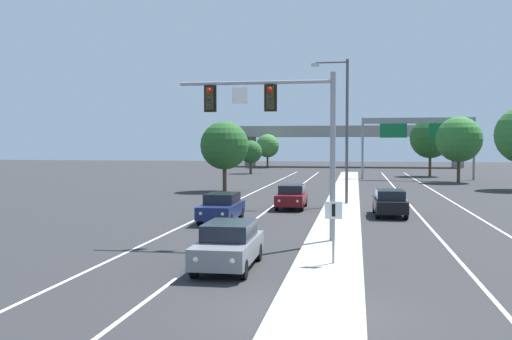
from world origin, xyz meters
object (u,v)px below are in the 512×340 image
object	(u,v)px
tree_far_right_a	(459,139)
tree_far_left_c	(268,146)
car_oncoming_navy	(222,207)
tree_far_left_a	(251,152)
tree_far_left_b	(225,145)
street_lamp_median	(344,122)
median_sign_post	(333,222)
highway_sign_gantry	(418,128)
tree_far_right_c	(430,138)
car_receding_black	(390,202)
car_oncoming_darkred	(292,196)
overhead_signal_mast	(282,120)
car_oncoming_grey	(229,245)

from	to	relation	value
tree_far_right_a	tree_far_left_c	xyz separation A→B (m)	(-27.08, 36.40, -0.85)
car_oncoming_navy	tree_far_left_a	bearing A→B (deg)	98.52
tree_far_left_b	street_lamp_median	bearing A→B (deg)	-44.45
median_sign_post	highway_sign_gantry	distance (m)	53.06
median_sign_post	tree_far_left_b	distance (m)	33.50
tree_far_right_c	tree_far_right_a	bearing A→B (deg)	-82.78
car_receding_black	tree_far_left_b	world-z (taller)	tree_far_left_b
car_oncoming_darkred	tree_far_left_c	size ratio (longest dim) A/B	0.74
overhead_signal_mast	tree_far_right_a	world-z (taller)	tree_far_right_a
median_sign_post	car_oncoming_darkred	distance (m)	18.53
car_oncoming_darkred	car_receding_black	distance (m)	6.91
tree_far_right_a	median_sign_post	bearing A→B (deg)	-104.16
car_oncoming_grey	highway_sign_gantry	size ratio (longest dim) A/B	0.34
overhead_signal_mast	tree_far_left_c	size ratio (longest dim) A/B	1.19
tree_far_right_a	car_oncoming_grey	bearing A→B (deg)	-107.84
tree_far_right_a	tree_far_left_c	bearing A→B (deg)	126.64
car_oncoming_navy	car_receding_black	size ratio (longest dim) A/B	0.99
tree_far_right_c	car_receding_black	bearing A→B (deg)	-99.71
median_sign_post	tree_far_right_c	size ratio (longest dim) A/B	0.28
overhead_signal_mast	tree_far_left_b	distance (m)	28.07
street_lamp_median	car_oncoming_darkred	xyz separation A→B (m)	(-3.33, -2.61, -4.97)
car_oncoming_darkred	tree_far_left_b	distance (m)	15.70
overhead_signal_mast	tree_far_right_c	world-z (taller)	tree_far_right_c
tree_far_right_a	tree_far_left_c	size ratio (longest dim) A/B	1.21
tree_far_left_c	median_sign_post	bearing A→B (deg)	-79.86
overhead_signal_mast	tree_far_right_a	xyz separation A→B (m)	(14.43, 42.85, -0.51)
overhead_signal_mast	tree_far_left_a	xyz separation A→B (m)	(-11.92, 58.11, -2.18)
street_lamp_median	car_oncoming_navy	size ratio (longest dim) A/B	2.23
tree_far_right_a	street_lamp_median	bearing A→B (deg)	-114.31
tree_far_left_a	street_lamp_median	bearing A→B (deg)	-71.38
car_receding_black	tree_far_right_c	size ratio (longest dim) A/B	0.58
median_sign_post	highway_sign_gantry	bearing A→B (deg)	81.27
highway_sign_gantry	tree_far_right_a	bearing A→B (deg)	-48.62
highway_sign_gantry	car_oncoming_grey	bearing A→B (deg)	-102.32
median_sign_post	tree_far_right_a	world-z (taller)	tree_far_right_a
overhead_signal_mast	tree_far_right_c	xyz separation A→B (m)	(12.85, 55.33, -0.25)
tree_far_right_a	car_oncoming_darkred	bearing A→B (deg)	-117.68
car_oncoming_grey	car_receding_black	xyz separation A→B (m)	(6.30, 15.87, 0.00)
overhead_signal_mast	street_lamp_median	bearing A→B (deg)	81.85
car_oncoming_darkred	car_receding_black	xyz separation A→B (m)	(6.19, -3.08, 0.00)
street_lamp_median	tree_far_right_c	bearing A→B (deg)	74.98
street_lamp_median	highway_sign_gantry	distance (m)	32.48
tree_far_right_c	tree_far_left_c	xyz separation A→B (m)	(-25.49, 23.93, -1.10)
highway_sign_gantry	tree_far_left_a	distance (m)	24.95
car_oncoming_grey	tree_far_right_a	xyz separation A→B (m)	(15.59, 48.45, 3.98)
overhead_signal_mast	highway_sign_gantry	size ratio (longest dim) A/B	0.54
car_receding_black	highway_sign_gantry	xyz separation A→B (m)	(5.27, 37.13, 5.34)
car_receding_black	tree_far_right_c	bearing A→B (deg)	80.29
car_oncoming_darkred	tree_far_left_c	xyz separation A→B (m)	(-11.60, 65.90, 3.14)
car_oncoming_grey	tree_far_left_c	size ratio (longest dim) A/B	0.74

